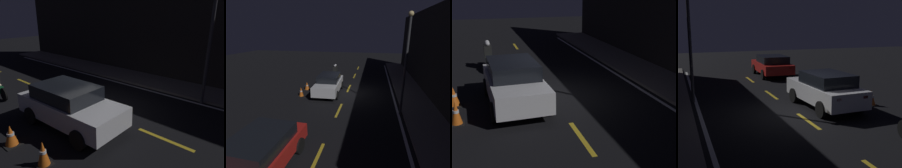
# 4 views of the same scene
# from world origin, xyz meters

# --- Properties ---
(ground_plane) EXTENTS (56.00, 56.00, 0.00)m
(ground_plane) POSITION_xyz_m (0.00, 0.00, 0.00)
(ground_plane) COLOR black
(raised_curb) EXTENTS (28.00, 2.22, 0.11)m
(raised_curb) POSITION_xyz_m (0.00, 4.96, 0.06)
(raised_curb) COLOR #605B56
(raised_curb) RESTS_ON ground
(building_front) EXTENTS (28.00, 0.30, 6.61)m
(building_front) POSITION_xyz_m (0.00, 6.22, 3.31)
(building_front) COLOR black
(building_front) RESTS_ON ground
(lane_dash_a) EXTENTS (2.00, 0.14, 0.01)m
(lane_dash_a) POSITION_xyz_m (-10.00, 0.00, 0.00)
(lane_dash_a) COLOR gold
(lane_dash_a) RESTS_ON ground
(lane_dash_b) EXTENTS (2.00, 0.14, 0.01)m
(lane_dash_b) POSITION_xyz_m (-5.50, 0.00, 0.00)
(lane_dash_b) COLOR gold
(lane_dash_b) RESTS_ON ground
(lane_dash_c) EXTENTS (2.00, 0.14, 0.01)m
(lane_dash_c) POSITION_xyz_m (-1.00, 0.00, 0.00)
(lane_dash_c) COLOR gold
(lane_dash_c) RESTS_ON ground
(lane_dash_d) EXTENTS (2.00, 0.14, 0.01)m
(lane_dash_d) POSITION_xyz_m (3.50, 0.00, 0.00)
(lane_dash_d) COLOR gold
(lane_dash_d) RESTS_ON ground
(lane_dash_e) EXTENTS (2.00, 0.14, 0.01)m
(lane_dash_e) POSITION_xyz_m (8.00, 0.00, 0.00)
(lane_dash_e) COLOR gold
(lane_dash_e) RESTS_ON ground
(lane_solid_kerb) EXTENTS (25.20, 0.14, 0.01)m
(lane_solid_kerb) POSITION_xyz_m (0.00, 3.60, 0.00)
(lane_solid_kerb) COLOR silver
(lane_solid_kerb) RESTS_ON ground
(sedan_white) EXTENTS (4.15, 2.00, 1.49)m
(sedan_white) POSITION_xyz_m (0.45, -1.41, 0.79)
(sedan_white) COLOR silver
(sedan_white) RESTS_ON ground
(taxi_red) EXTENTS (4.21, 2.13, 1.37)m
(taxi_red) POSITION_xyz_m (8.94, -1.75, 0.74)
(taxi_red) COLOR red
(taxi_red) RESTS_ON ground
(motorcycle) EXTENTS (2.34, 0.36, 1.38)m
(motorcycle) POSITION_xyz_m (-4.61, -2.01, 0.64)
(motorcycle) COLOR black
(motorcycle) RESTS_ON ground
(traffic_cone_near) EXTENTS (0.52, 0.52, 0.67)m
(traffic_cone_near) POSITION_xyz_m (0.07, -3.43, 0.33)
(traffic_cone_near) COLOR black
(traffic_cone_near) RESTS_ON ground
(traffic_cone_mid) EXTENTS (0.43, 0.43, 0.73)m
(traffic_cone_mid) POSITION_xyz_m (1.66, -3.28, 0.36)
(traffic_cone_mid) COLOR black
(traffic_cone_mid) RESTS_ON ground
(street_lamp) EXTENTS (0.28, 0.28, 5.76)m
(street_lamp) POSITION_xyz_m (3.32, 3.70, 3.24)
(street_lamp) COLOR #333338
(street_lamp) RESTS_ON ground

